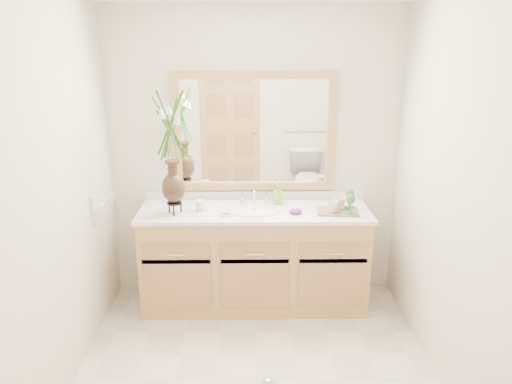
{
  "coord_description": "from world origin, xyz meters",
  "views": [
    {
      "loc": [
        -0.03,
        -2.74,
        2.15
      ],
      "look_at": [
        0.01,
        0.65,
        1.09
      ],
      "focal_mm": 35.0,
      "sensor_mm": 36.0,
      "label": 1
    }
  ],
  "objects_px": {
    "flower_vase": "(171,139)",
    "soap_bottle": "(277,196)",
    "tray": "(338,211)",
    "tumbler": "(200,206)"
  },
  "relations": [
    {
      "from": "flower_vase",
      "to": "soap_bottle",
      "type": "height_order",
      "value": "flower_vase"
    },
    {
      "from": "tumbler",
      "to": "tray",
      "type": "height_order",
      "value": "tumbler"
    },
    {
      "from": "flower_vase",
      "to": "tray",
      "type": "xyz_separation_m",
      "value": [
        1.28,
        0.0,
        -0.58
      ]
    },
    {
      "from": "flower_vase",
      "to": "tumbler",
      "type": "bearing_deg",
      "value": 16.41
    },
    {
      "from": "soap_bottle",
      "to": "tray",
      "type": "height_order",
      "value": "soap_bottle"
    },
    {
      "from": "flower_vase",
      "to": "soap_bottle",
      "type": "distance_m",
      "value": 0.99
    },
    {
      "from": "flower_vase",
      "to": "soap_bottle",
      "type": "bearing_deg",
      "value": 15.01
    },
    {
      "from": "tumbler",
      "to": "flower_vase",
      "type": "bearing_deg",
      "value": -163.59
    },
    {
      "from": "tumbler",
      "to": "soap_bottle",
      "type": "bearing_deg",
      "value": 14.56
    },
    {
      "from": "tumbler",
      "to": "tray",
      "type": "distance_m",
      "value": 1.09
    }
  ]
}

